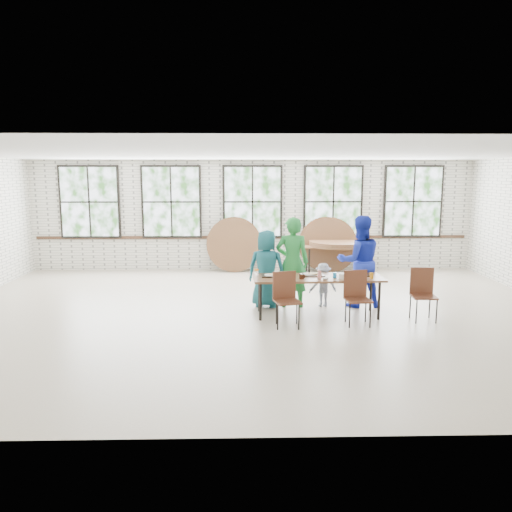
{
  "coord_description": "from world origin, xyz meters",
  "views": [
    {
      "loc": [
        -0.23,
        -9.17,
        2.64
      ],
      "look_at": [
        0.0,
        0.4,
        1.05
      ],
      "focal_mm": 35.0,
      "sensor_mm": 36.0,
      "label": 1
    }
  ],
  "objects_px": {
    "storage_table": "(337,248)",
    "dining_table": "(318,279)",
    "chair_near_right": "(357,293)",
    "chair_near_left": "(286,294)"
  },
  "relations": [
    {
      "from": "storage_table",
      "to": "chair_near_left",
      "type": "bearing_deg",
      "value": -105.76
    },
    {
      "from": "chair_near_left",
      "to": "storage_table",
      "type": "bearing_deg",
      "value": 55.03
    },
    {
      "from": "dining_table",
      "to": "storage_table",
      "type": "bearing_deg",
      "value": 72.74
    },
    {
      "from": "dining_table",
      "to": "chair_near_right",
      "type": "distance_m",
      "value": 0.82
    },
    {
      "from": "chair_near_left",
      "to": "chair_near_right",
      "type": "bearing_deg",
      "value": -10.14
    },
    {
      "from": "dining_table",
      "to": "storage_table",
      "type": "distance_m",
      "value": 4.14
    },
    {
      "from": "chair_near_left",
      "to": "storage_table",
      "type": "distance_m",
      "value": 4.93
    },
    {
      "from": "storage_table",
      "to": "dining_table",
      "type": "bearing_deg",
      "value": -100.4
    },
    {
      "from": "dining_table",
      "to": "chair_near_left",
      "type": "relative_size",
      "value": 2.55
    },
    {
      "from": "dining_table",
      "to": "storage_table",
      "type": "height_order",
      "value": "same"
    }
  ]
}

